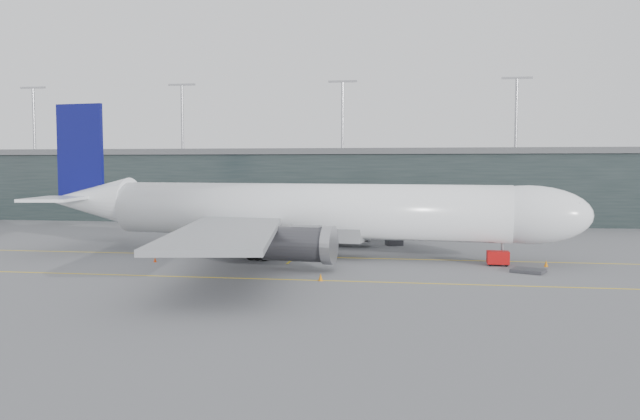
# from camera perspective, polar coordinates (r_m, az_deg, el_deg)

# --- Properties ---
(ground) EXTENTS (320.00, 320.00, 0.00)m
(ground) POSITION_cam_1_polar(r_m,az_deg,el_deg) (85.35, -4.99, -3.82)
(ground) COLOR slate
(ground) RESTS_ON ground
(taxiline_a) EXTENTS (160.00, 0.25, 0.02)m
(taxiline_a) POSITION_cam_1_polar(r_m,az_deg,el_deg) (81.51, -5.65, -4.19)
(taxiline_a) COLOR yellow
(taxiline_a) RESTS_ON ground
(taxiline_b) EXTENTS (160.00, 0.25, 0.02)m
(taxiline_b) POSITION_cam_1_polar(r_m,az_deg,el_deg) (66.31, -9.07, -6.13)
(taxiline_b) COLOR yellow
(taxiline_b) RESTS_ON ground
(taxiline_lead_main) EXTENTS (0.25, 60.00, 0.02)m
(taxiline_lead_main) POSITION_cam_1_polar(r_m,az_deg,el_deg) (103.91, 0.29, -2.39)
(taxiline_lead_main) COLOR yellow
(taxiline_lead_main) RESTS_ON ground
(terminal) EXTENTS (240.00, 36.00, 29.00)m
(terminal) POSITION_cam_1_polar(r_m,az_deg,el_deg) (141.63, 0.51, 2.42)
(terminal) COLOR black
(terminal) RESTS_ON ground
(main_aircraft) EXTENTS (73.00, 68.16, 20.47)m
(main_aircraft) POSITION_cam_1_polar(r_m,az_deg,el_deg) (80.83, -1.71, -0.15)
(main_aircraft) COLOR white
(main_aircraft) RESTS_ON ground
(jet_bridge) EXTENTS (23.01, 45.52, 7.37)m
(jet_bridge) POSITION_cam_1_polar(r_m,az_deg,el_deg) (106.51, 5.11, 0.73)
(jet_bridge) COLOR #2A292E
(jet_bridge) RESTS_ON ground
(gse_cart) EXTENTS (2.54, 1.65, 1.71)m
(gse_cart) POSITION_cam_1_polar(r_m,az_deg,el_deg) (76.08, 15.96, -4.20)
(gse_cart) COLOR #B00C0D
(gse_cart) RESTS_ON ground
(baggage_dolly) EXTENTS (4.21, 3.87, 0.34)m
(baggage_dolly) POSITION_cam_1_polar(r_m,az_deg,el_deg) (72.47, 18.52, -5.26)
(baggage_dolly) COLOR #35353A
(baggage_dolly) RESTS_ON ground
(uld_a) EXTENTS (2.07, 1.67, 1.86)m
(uld_a) POSITION_cam_1_polar(r_m,az_deg,el_deg) (95.05, -6.02, -2.43)
(uld_a) COLOR #36363B
(uld_a) RESTS_ON ground
(uld_b) EXTENTS (2.29, 1.91, 1.93)m
(uld_b) POSITION_cam_1_polar(r_m,az_deg,el_deg) (96.78, -4.36, -2.28)
(uld_b) COLOR #36363B
(uld_b) RESTS_ON ground
(uld_c) EXTENTS (2.49, 2.26, 1.85)m
(uld_c) POSITION_cam_1_polar(r_m,az_deg,el_deg) (94.67, -4.27, -2.45)
(uld_c) COLOR #36363B
(uld_c) RESTS_ON ground
(cone_nose) EXTENTS (0.48, 0.48, 0.76)m
(cone_nose) POSITION_cam_1_polar(r_m,az_deg,el_deg) (77.00, 19.97, -4.63)
(cone_nose) COLOR orange
(cone_nose) RESTS_ON ground
(cone_wing_stbd) EXTENTS (0.47, 0.47, 0.76)m
(cone_wing_stbd) POSITION_cam_1_polar(r_m,az_deg,el_deg) (63.69, 0.05, -6.16)
(cone_wing_stbd) COLOR orange
(cone_wing_stbd) RESTS_ON ground
(cone_wing_port) EXTENTS (0.40, 0.40, 0.64)m
(cone_wing_port) POSITION_cam_1_polar(r_m,az_deg,el_deg) (93.24, 0.96, -2.94)
(cone_wing_port) COLOR #FC620E
(cone_wing_port) RESTS_ON ground
(cone_tail) EXTENTS (0.39, 0.39, 0.61)m
(cone_tail) POSITION_cam_1_polar(r_m,az_deg,el_deg) (78.47, -14.84, -4.41)
(cone_tail) COLOR #F1420D
(cone_tail) RESTS_ON ground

